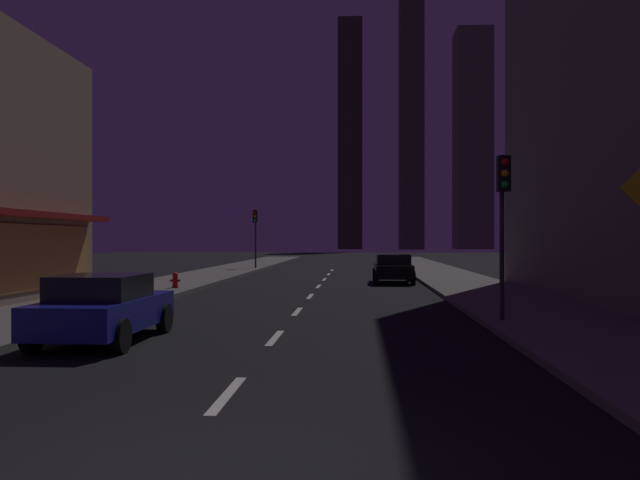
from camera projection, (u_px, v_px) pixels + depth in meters
name	position (u px, v px, depth m)	size (l,w,h in m)	color
ground_plane	(327.00, 277.00, 37.78)	(78.00, 136.00, 0.10)	black
sidewalk_right	(447.00, 276.00, 37.37)	(4.00, 76.00, 0.15)	#605E59
sidewalk_left	(210.00, 275.00, 38.20)	(4.00, 76.00, 0.15)	#605E59
lane_marking_center	(310.00, 296.00, 24.61)	(0.16, 43.80, 0.01)	silver
skyscraper_distant_tall	(350.00, 134.00, 145.27)	(5.48, 5.17, 52.00)	#373429
skyscraper_distant_mid	(411.00, 96.00, 139.27)	(5.12, 6.61, 66.87)	#4A4637
skyscraper_distant_short	(473.00, 140.00, 144.53)	(7.92, 8.55, 49.22)	brown
car_parked_near	(104.00, 307.00, 13.71)	(1.98, 4.24, 1.45)	navy
car_parked_far	(393.00, 268.00, 32.16)	(1.98, 4.24, 1.45)	black
fire_hydrant_far_left	(175.00, 280.00, 27.13)	(0.42, 0.30, 0.65)	red
traffic_light_near_right	(503.00, 200.00, 16.16)	(0.32, 0.48, 4.20)	#2D2D2D
traffic_light_far_left	(255.00, 225.00, 45.76)	(0.32, 0.48, 4.20)	#2D2D2D
street_lamp_right	(593.00, 50.00, 9.66)	(1.96, 0.56, 6.58)	#38383D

